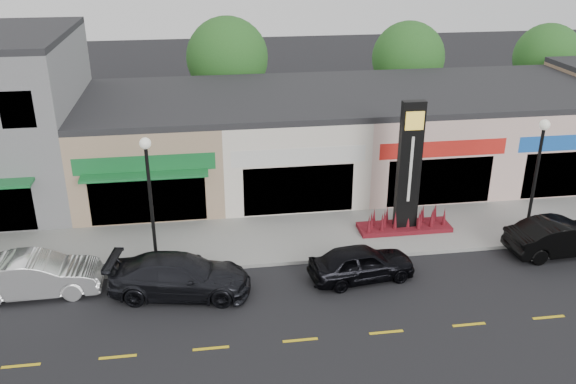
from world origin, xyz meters
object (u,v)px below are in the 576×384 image
object	(u,v)px
lamp_west_near	(150,191)
car_black_conv	(562,237)
car_black_sedan	(362,263)
car_white_van	(36,275)
car_dark_sedan	(180,276)
lamp_east_near	(537,169)
pylon_sign	(407,186)

from	to	relation	value
lamp_west_near	car_black_conv	xyz separation A→B (m)	(16.94, -1.18, -2.71)
lamp_west_near	car_black_sedan	world-z (taller)	lamp_west_near
car_white_van	car_black_conv	size ratio (longest dim) A/B	1.03
car_black_conv	car_black_sedan	bearing A→B (deg)	91.75
lamp_west_near	car_dark_sedan	distance (m)	3.50
lamp_east_near	car_black_conv	size ratio (longest dim) A/B	1.17
car_white_van	car_black_sedan	world-z (taller)	car_white_van
lamp_west_near	car_white_van	size ratio (longest dim) A/B	1.14
pylon_sign	car_white_van	size ratio (longest dim) A/B	1.25
lamp_west_near	car_white_van	distance (m)	5.27
lamp_east_near	car_white_van	world-z (taller)	lamp_east_near
car_dark_sedan	car_black_sedan	size ratio (longest dim) A/B	1.27
car_dark_sedan	car_black_sedan	bearing A→B (deg)	-80.11
lamp_east_near	car_black_conv	distance (m)	3.10
car_white_van	pylon_sign	bearing A→B (deg)	-80.74
lamp_east_near	car_black_conv	world-z (taller)	lamp_east_near
pylon_sign	car_white_van	bearing A→B (deg)	-169.37
lamp_west_near	car_black_conv	world-z (taller)	lamp_west_near
pylon_sign	lamp_west_near	bearing A→B (deg)	-171.23
car_black_conv	car_dark_sedan	bearing A→B (deg)	89.69
lamp_west_near	pylon_sign	bearing A→B (deg)	8.77
car_white_van	car_black_sedan	bearing A→B (deg)	-94.87
car_dark_sedan	car_black_conv	xyz separation A→B (m)	(15.95, 0.81, -0.00)
lamp_west_near	car_dark_sedan	world-z (taller)	lamp_west_near
car_black_conv	pylon_sign	bearing A→B (deg)	60.97
lamp_west_near	lamp_east_near	bearing A→B (deg)	0.00
car_white_van	car_dark_sedan	bearing A→B (deg)	-99.79
lamp_east_near	car_dark_sedan	bearing A→B (deg)	-172.47
lamp_west_near	car_black_sedan	bearing A→B (deg)	-13.65
car_black_conv	lamp_east_near	bearing A→B (deg)	35.31
pylon_sign	car_black_sedan	world-z (taller)	pylon_sign
lamp_west_near	car_black_sedan	size ratio (longest dim) A/B	1.31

